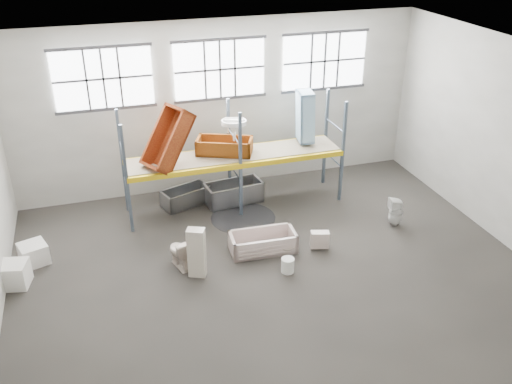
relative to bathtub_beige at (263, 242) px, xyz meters
name	(u,v)px	position (x,y,z in m)	size (l,w,h in m)	color
floor	(275,274)	(-0.02, -1.00, -0.29)	(12.00, 10.00, 0.10)	#413D38
ceiling	(279,59)	(-0.02, -1.00, 4.81)	(12.00, 10.00, 0.10)	silver
wall_back	(220,106)	(-0.02, 4.05, 2.26)	(12.00, 0.10, 5.00)	#9F9D94
wall_front	(397,329)	(-0.02, -6.05, 2.26)	(12.00, 0.10, 5.00)	beige
wall_right	(511,145)	(6.03, -1.00, 2.26)	(0.10, 10.00, 5.00)	#9F9D93
window_left	(103,79)	(-3.22, 3.94, 3.36)	(2.60, 0.04, 1.60)	white
window_mid	(220,69)	(-0.02, 3.94, 3.36)	(2.60, 0.04, 1.60)	white
window_right	(324,61)	(3.18, 3.94, 3.36)	(2.60, 0.04, 1.60)	white
rack_upright_la	(127,180)	(-3.02, 1.90, 1.26)	(0.08, 0.08, 3.00)	slate
rack_upright_lb	(122,162)	(-3.02, 3.10, 1.26)	(0.08, 0.08, 3.00)	slate
rack_upright_ma	(240,166)	(-0.02, 1.90, 1.26)	(0.08, 0.08, 3.00)	slate
rack_upright_mb	(229,149)	(-0.02, 3.10, 1.26)	(0.08, 0.08, 3.00)	slate
rack_upright_ra	(343,153)	(2.98, 1.90, 1.26)	(0.08, 0.08, 3.00)	slate
rack_upright_rb	(326,138)	(2.98, 3.10, 1.26)	(0.08, 0.08, 3.00)	slate
rack_beam_front	(240,166)	(-0.02, 1.90, 1.26)	(6.00, 0.10, 0.14)	yellow
rack_beam_back	(229,149)	(-0.02, 3.10, 1.26)	(6.00, 0.10, 0.14)	yellow
shelf_deck	(235,155)	(-0.02, 2.50, 1.34)	(5.90, 1.10, 0.03)	gray
wet_patch	(243,218)	(-0.02, 1.70, -0.24)	(1.80, 1.80, 0.00)	black
bathtub_beige	(263,242)	(0.00, 0.00, 0.00)	(1.64, 0.77, 0.48)	beige
cistern_spare	(320,240)	(1.37, -0.37, 0.04)	(0.45, 0.22, 0.43)	beige
sink_in_tub	(287,247)	(0.54, -0.28, -0.08)	(0.44, 0.44, 0.15)	beige
toilet_beige	(180,252)	(-2.09, -0.08, 0.15)	(0.44, 0.77, 0.79)	beige
cistern_tall	(197,253)	(-1.78, -0.54, 0.38)	(0.40, 0.26, 1.23)	beige
toilet_white	(396,212)	(3.77, 0.11, 0.17)	(0.37, 0.37, 0.81)	white
steel_tub_left	(186,196)	(-1.37, 2.97, 0.01)	(1.38, 0.64, 0.50)	#95999C
steel_tub_right	(234,192)	(-0.02, 2.72, 0.06)	(1.63, 0.76, 0.60)	#AEB0B5
rust_tub_flat	(224,146)	(-0.27, 2.63, 1.58)	(1.51, 0.71, 0.43)	#92420C
rust_tub_tilted	(168,139)	(-1.84, 2.39, 2.05)	(1.73, 0.81, 0.49)	#8F4514
sink_on_shelf	(234,139)	(-0.06, 2.34, 1.85)	(0.67, 0.52, 0.60)	white
blue_tub_upright	(305,117)	(2.12, 2.70, 2.15)	(1.46, 0.68, 0.41)	#91BEDE
bucket	(288,265)	(0.27, -1.05, -0.06)	(0.31, 0.31, 0.36)	white
carton_near	(13,274)	(-5.84, 0.31, 0.05)	(0.67, 0.58, 0.58)	white
carton_far	(34,254)	(-5.44, 1.13, 0.01)	(0.61, 0.61, 0.51)	white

